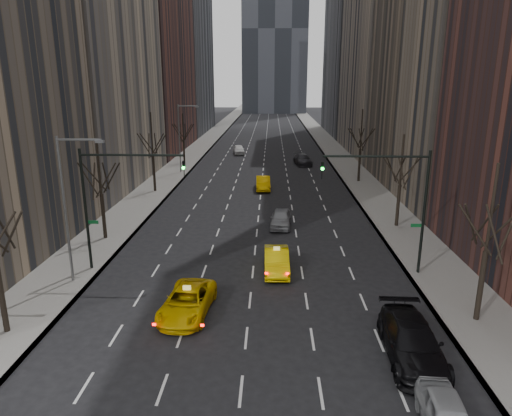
# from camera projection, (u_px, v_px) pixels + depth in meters

# --- Properties ---
(ground) EXTENTS (400.00, 400.00, 0.00)m
(ground) POSITION_uv_depth(u_px,v_px,m) (241.00, 391.00, 18.63)
(ground) COLOR black
(ground) RESTS_ON ground
(sidewalk_left) EXTENTS (4.50, 320.00, 0.15)m
(sidewalk_left) POSITION_uv_depth(u_px,v_px,m) (201.00, 147.00, 86.35)
(sidewalk_left) COLOR slate
(sidewalk_left) RESTS_ON ground
(sidewalk_right) EXTENTS (4.50, 320.00, 0.15)m
(sidewalk_right) POSITION_uv_depth(u_px,v_px,m) (331.00, 147.00, 85.54)
(sidewalk_right) COLOR slate
(sidewalk_right) RESTS_ON ground
(bld_left_far) EXTENTS (14.00, 28.00, 44.00)m
(bld_left_far) POSITION_uv_depth(u_px,v_px,m) (138.00, 20.00, 76.86)
(bld_left_far) COLOR brown
(bld_left_far) RESTS_ON ground
(bld_right_deep) EXTENTS (14.00, 30.00, 58.00)m
(bld_right_deep) POSITION_uv_depth(u_px,v_px,m) (364.00, 2.00, 101.45)
(bld_right_deep) COLOR #5D5E62
(bld_right_deep) RESTS_ON ground
(tree_lw_b) EXTENTS (3.36, 3.50, 7.82)m
(tree_lw_b) POSITION_uv_depth(u_px,v_px,m) (101.00, 194.00, 35.33)
(tree_lw_b) COLOR black
(tree_lw_b) RESTS_ON ground
(tree_lw_c) EXTENTS (3.36, 3.50, 8.74)m
(tree_lw_c) POSITION_uv_depth(u_px,v_px,m) (153.00, 157.00, 50.63)
(tree_lw_c) COLOR black
(tree_lw_c) RESTS_ON ground
(tree_lw_d) EXTENTS (3.36, 3.50, 7.36)m
(tree_lw_d) POSITION_uv_depth(u_px,v_px,m) (184.00, 140.00, 68.08)
(tree_lw_d) COLOR black
(tree_lw_d) RESTS_ON ground
(tree_rw_a) EXTENTS (3.36, 3.50, 8.28)m
(tree_rw_a) POSITION_uv_depth(u_px,v_px,m) (486.00, 252.00, 22.95)
(tree_rw_a) COLOR black
(tree_rw_a) RESTS_ON ground
(tree_rw_b) EXTENTS (3.36, 3.50, 7.82)m
(tree_rw_b) POSITION_uv_depth(u_px,v_px,m) (400.00, 185.00, 38.39)
(tree_rw_b) COLOR black
(tree_rw_b) RESTS_ON ground
(tree_rw_c) EXTENTS (3.36, 3.50, 8.74)m
(tree_rw_c) POSITION_uv_depth(u_px,v_px,m) (360.00, 150.00, 55.62)
(tree_rw_c) COLOR black
(tree_rw_c) RESTS_ON ground
(traffic_mast_left) EXTENTS (6.69, 0.39, 8.00)m
(traffic_mast_left) POSITION_uv_depth(u_px,v_px,m) (110.00, 190.00, 28.98)
(traffic_mast_left) COLOR black
(traffic_mast_left) RESTS_ON ground
(traffic_mast_right) EXTENTS (6.69, 0.39, 8.00)m
(traffic_mast_right) POSITION_uv_depth(u_px,v_px,m) (399.00, 193.00, 28.38)
(traffic_mast_right) COLOR black
(traffic_mast_right) RESTS_ON ground
(streetlight_near) EXTENTS (2.83, 0.22, 9.00)m
(streetlight_near) POSITION_uv_depth(u_px,v_px,m) (69.00, 196.00, 27.08)
(streetlight_near) COLOR slate
(streetlight_near) RESTS_ON ground
(streetlight_far) EXTENTS (2.83, 0.22, 9.00)m
(streetlight_far) POSITION_uv_depth(u_px,v_px,m) (182.00, 132.00, 60.75)
(streetlight_far) COLOR slate
(streetlight_far) RESTS_ON ground
(taxi_suv) EXTENTS (2.82, 5.36, 1.44)m
(taxi_suv) POSITION_uv_depth(u_px,v_px,m) (187.00, 302.00, 24.57)
(taxi_suv) COLOR #E7BA04
(taxi_suv) RESTS_ON ground
(taxi_sedan) EXTENTS (1.69, 4.59, 1.50)m
(taxi_sedan) POSITION_uv_depth(u_px,v_px,m) (277.00, 261.00, 30.09)
(taxi_sedan) COLOR yellow
(taxi_sedan) RESTS_ON ground
(silver_sedan_ahead) EXTENTS (2.06, 4.43, 1.47)m
(silver_sedan_ahead) POSITION_uv_depth(u_px,v_px,m) (281.00, 218.00, 39.36)
(silver_sedan_ahead) COLOR gray
(silver_sedan_ahead) RESTS_ON ground
(parked_suv_black) EXTENTS (2.59, 5.92, 1.69)m
(parked_suv_black) POSITION_uv_depth(u_px,v_px,m) (412.00, 341.00, 20.62)
(parked_suv_black) COLOR black
(parked_suv_black) RESTS_ON ground
(far_taxi) EXTENTS (1.77, 4.63, 1.51)m
(far_taxi) POSITION_uv_depth(u_px,v_px,m) (263.00, 183.00, 52.67)
(far_taxi) COLOR #E8AC04
(far_taxi) RESTS_ON ground
(far_suv_grey) EXTENTS (2.88, 5.58, 1.55)m
(far_suv_grey) POSITION_uv_depth(u_px,v_px,m) (303.00, 159.00, 68.18)
(far_suv_grey) COLOR #2B2B30
(far_suv_grey) RESTS_ON ground
(far_car_white) EXTENTS (2.38, 4.71, 1.54)m
(far_car_white) POSITION_uv_depth(u_px,v_px,m) (239.00, 150.00, 77.83)
(far_car_white) COLOR white
(far_car_white) RESTS_ON ground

